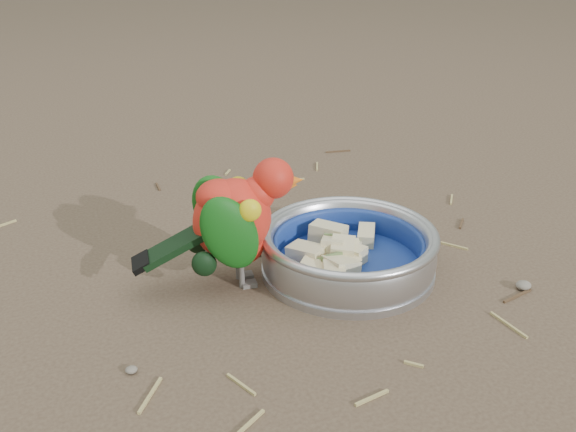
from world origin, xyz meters
name	(u,v)px	position (x,y,z in m)	size (l,w,h in m)	color
ground	(255,266)	(0.00, 0.00, 0.00)	(60.00, 60.00, 0.00)	brown
food_bowl	(348,267)	(0.11, -0.06, 0.01)	(0.23, 0.23, 0.02)	#B2B2BA
bowl_wall	(349,247)	(0.11, -0.06, 0.04)	(0.23, 0.23, 0.04)	#B2B2BA
fruit_wedges	(348,251)	(0.11, -0.06, 0.03)	(0.14, 0.14, 0.03)	beige
lory_parrot	(236,228)	(-0.03, -0.03, 0.08)	(0.09, 0.20, 0.16)	red
ground_debris	(237,258)	(-0.02, 0.03, 0.00)	(0.90, 0.80, 0.01)	tan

